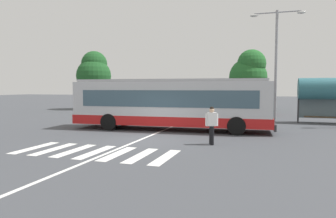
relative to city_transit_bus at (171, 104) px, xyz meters
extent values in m
plane|color=#424449|center=(0.02, -3.84, -1.59)|extent=(160.00, 160.00, 0.00)
cylinder|color=black|center=(3.88, 1.41, -1.09)|extent=(1.02, 0.36, 1.00)
cylinder|color=black|center=(4.02, -0.94, -1.09)|extent=(1.02, 0.36, 1.00)
cylinder|color=black|center=(-3.59, 0.96, -1.09)|extent=(1.02, 0.36, 1.00)
cylinder|color=black|center=(-3.45, -1.38, -1.09)|extent=(1.02, 0.36, 1.00)
cube|color=silver|center=(-0.02, 0.00, 0.04)|extent=(11.82, 3.24, 2.55)
cube|color=red|center=(-0.02, 0.00, -0.96)|extent=(11.94, 3.27, 0.55)
cube|color=#3D5666|center=(-0.02, 0.00, 0.34)|extent=(10.42, 3.21, 0.96)
cube|color=#3D5666|center=(5.82, 0.35, 0.24)|extent=(0.17, 2.24, 1.63)
cube|color=black|center=(5.82, 0.35, 1.13)|extent=(0.18, 1.94, 0.28)
cube|color=#99999E|center=(-0.02, 0.00, 1.39)|extent=(11.34, 3.01, 0.16)
cube|color=#28282B|center=(5.93, 0.35, -1.16)|extent=(0.27, 2.55, 0.36)
cylinder|color=black|center=(3.18, -4.02, -1.16)|extent=(0.16, 0.16, 0.85)
cylinder|color=black|center=(3.27, -4.22, -1.16)|extent=(0.16, 0.16, 0.85)
cube|color=white|center=(3.23, -4.12, -0.44)|extent=(0.47, 0.40, 0.60)
cylinder|color=white|center=(3.01, -4.22, -0.47)|extent=(0.10, 0.10, 0.55)
cylinder|color=white|center=(3.45, -4.03, -0.47)|extent=(0.10, 0.10, 0.55)
sphere|color=tan|center=(3.23, -4.12, -0.03)|extent=(0.22, 0.22, 0.22)
sphere|color=black|center=(3.23, -4.12, 0.04)|extent=(0.19, 0.19, 0.19)
cylinder|color=black|center=(-6.86, 14.01, -1.27)|extent=(0.21, 0.64, 0.64)
cylinder|color=black|center=(-5.18, 14.04, -1.27)|extent=(0.21, 0.64, 0.64)
cylinder|color=black|center=(-6.81, 11.22, -1.27)|extent=(0.21, 0.64, 0.64)
cylinder|color=black|center=(-5.13, 11.25, -1.27)|extent=(0.21, 0.64, 0.64)
cube|color=#C6B793|center=(-6.00, 12.63, -0.95)|extent=(1.90, 4.53, 0.52)
cube|color=#3D5666|center=(-5.99, 12.54, -0.47)|extent=(1.64, 2.19, 0.44)
cube|color=#C6B793|center=(-5.99, 12.54, -0.28)|extent=(1.56, 2.01, 0.09)
cylinder|color=black|center=(-4.04, 13.93, -1.27)|extent=(0.23, 0.65, 0.64)
cylinder|color=black|center=(-2.37, 13.84, -1.27)|extent=(0.23, 0.65, 0.64)
cylinder|color=black|center=(-4.19, 11.15, -1.27)|extent=(0.23, 0.65, 0.64)
cylinder|color=black|center=(-2.51, 11.06, -1.27)|extent=(0.23, 0.65, 0.64)
cube|color=#234293|center=(-3.28, 12.50, -0.95)|extent=(2.05, 4.59, 0.52)
cube|color=#3D5666|center=(-3.28, 12.41, -0.47)|extent=(1.71, 2.24, 0.44)
cube|color=#234293|center=(-3.28, 12.41, -0.28)|extent=(1.63, 2.06, 0.09)
cylinder|color=black|center=(-1.48, 14.36, -1.27)|extent=(0.22, 0.65, 0.64)
cylinder|color=black|center=(0.20, 14.40, -1.27)|extent=(0.22, 0.65, 0.64)
cylinder|color=black|center=(-1.40, 11.57, -1.27)|extent=(0.22, 0.65, 0.64)
cylinder|color=black|center=(0.27, 11.61, -1.27)|extent=(0.22, 0.65, 0.64)
cube|color=black|center=(-0.60, 12.98, -0.95)|extent=(1.94, 4.55, 0.52)
cube|color=#3D5666|center=(-0.60, 12.89, -0.47)|extent=(1.66, 2.20, 0.44)
cube|color=black|center=(-0.60, 12.89, -0.28)|extent=(1.58, 2.02, 0.09)
cylinder|color=black|center=(1.42, 14.57, -1.27)|extent=(0.20, 0.64, 0.64)
cylinder|color=black|center=(3.09, 14.57, -1.27)|extent=(0.20, 0.64, 0.64)
cylinder|color=black|center=(1.43, 11.78, -1.27)|extent=(0.20, 0.64, 0.64)
cylinder|color=black|center=(3.10, 11.78, -1.27)|extent=(0.20, 0.64, 0.64)
cube|color=#38383D|center=(2.26, 13.18, -0.95)|extent=(1.84, 4.51, 0.52)
cube|color=#3D5666|center=(2.26, 13.09, -0.47)|extent=(1.61, 2.17, 0.44)
cube|color=#38383D|center=(2.26, 13.09, -0.28)|extent=(1.54, 1.99, 0.09)
cylinder|color=black|center=(3.96, 14.09, -1.27)|extent=(0.21, 0.64, 0.64)
cylinder|color=black|center=(5.64, 14.08, -1.27)|extent=(0.21, 0.64, 0.64)
cylinder|color=black|center=(3.94, 11.30, -1.27)|extent=(0.21, 0.64, 0.64)
cylinder|color=black|center=(5.61, 11.29, -1.27)|extent=(0.21, 0.64, 0.64)
cube|color=#AD1E1E|center=(4.79, 12.69, -0.95)|extent=(1.86, 4.52, 0.52)
cube|color=#3D5666|center=(4.79, 12.60, -0.47)|extent=(1.62, 2.17, 0.44)
cube|color=#AD1E1E|center=(4.79, 12.60, -0.28)|extent=(1.55, 1.99, 0.09)
cylinder|color=#28282B|center=(7.73, 6.60, -0.44)|extent=(0.12, 0.12, 2.30)
cube|color=slate|center=(9.77, 7.30, -0.32)|extent=(3.91, 0.04, 1.93)
cylinder|color=#2D6670|center=(9.77, 6.60, 0.89)|extent=(4.15, 1.54, 1.54)
cube|color=#4C3823|center=(9.77, 6.60, -1.14)|extent=(3.26, 0.36, 0.08)
cylinder|color=#939399|center=(6.12, 7.00, 2.57)|extent=(0.20, 0.20, 8.31)
cylinder|color=#939399|center=(6.95, 7.00, 6.57)|extent=(1.67, 0.10, 0.10)
ellipsoid|color=silver|center=(7.79, 7.00, 6.44)|extent=(0.60, 0.32, 0.20)
cylinder|color=#939399|center=(5.29, 7.00, 6.57)|extent=(1.67, 0.10, 0.10)
ellipsoid|color=silver|center=(4.45, 7.00, 6.44)|extent=(0.60, 0.32, 0.20)
cylinder|color=brown|center=(-13.93, 14.16, -0.33)|extent=(0.36, 0.36, 2.51)
sphere|color=#1E5123|center=(-13.93, 14.16, 2.33)|extent=(4.03, 4.03, 4.03)
sphere|color=#1E5123|center=(-13.98, 14.38, 3.74)|extent=(3.02, 3.02, 3.02)
cylinder|color=brown|center=(3.41, 18.09, -0.46)|extent=(0.36, 0.36, 2.26)
sphere|color=#236028|center=(3.41, 18.09, 2.14)|extent=(4.20, 4.20, 4.20)
sphere|color=#236028|center=(3.78, 17.87, 3.61)|extent=(3.15, 3.15, 3.15)
cube|color=silver|center=(-3.82, -7.16, -1.58)|extent=(0.45, 2.68, 0.01)
cube|color=silver|center=(-2.84, -7.16, -1.58)|extent=(0.45, 2.68, 0.01)
cube|color=silver|center=(-1.86, -7.16, -1.58)|extent=(0.45, 2.68, 0.01)
cube|color=silver|center=(-0.88, -7.16, -1.58)|extent=(0.45, 2.68, 0.01)
cube|color=silver|center=(0.10, -7.16, -1.58)|extent=(0.45, 2.68, 0.01)
cube|color=silver|center=(1.08, -7.16, -1.58)|extent=(0.45, 2.68, 0.01)
cube|color=silver|center=(2.06, -7.16, -1.58)|extent=(0.45, 2.68, 0.01)
cube|color=silver|center=(-0.33, -1.84, -1.59)|extent=(0.16, 24.00, 0.01)
camera|label=1|loc=(5.61, -17.82, 0.98)|focal=33.05mm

